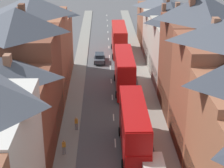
{
  "coord_description": "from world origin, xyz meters",
  "views": [
    {
      "loc": [
        -1.28,
        -16.86,
        21.18
      ],
      "look_at": [
        0.03,
        32.36,
        1.01
      ],
      "focal_mm": 60.0,
      "sensor_mm": 36.0,
      "label": 1
    }
  ],
  "objects_px": {
    "double_decker_bus_mid_street": "(134,128)",
    "double_decker_bus_far_approaching": "(119,39)",
    "car_parked_left_a": "(100,58)",
    "double_decker_bus_lead": "(124,71)",
    "pedestrian_mid_right": "(76,123)",
    "car_near_silver": "(116,31)",
    "pedestrian_mid_left": "(64,146)"
  },
  "relations": [
    {
      "from": "double_decker_bus_lead",
      "to": "car_parked_left_a",
      "type": "height_order",
      "value": "double_decker_bus_lead"
    },
    {
      "from": "double_decker_bus_far_approaching",
      "to": "pedestrian_mid_left",
      "type": "bearing_deg",
      "value": -101.82
    },
    {
      "from": "double_decker_bus_mid_street",
      "to": "car_near_silver",
      "type": "xyz_separation_m",
      "value": [
        0.01,
        46.81,
        -1.96
      ]
    },
    {
      "from": "double_decker_bus_mid_street",
      "to": "double_decker_bus_far_approaching",
      "type": "xyz_separation_m",
      "value": [
        0.0,
        33.26,
        0.0
      ]
    },
    {
      "from": "double_decker_bus_lead",
      "to": "pedestrian_mid_right",
      "type": "distance_m",
      "value": 13.57
    },
    {
      "from": "pedestrian_mid_right",
      "to": "car_parked_left_a",
      "type": "bearing_deg",
      "value": 84.03
    },
    {
      "from": "double_decker_bus_lead",
      "to": "car_parked_left_a",
      "type": "bearing_deg",
      "value": 106.33
    },
    {
      "from": "double_decker_bus_mid_street",
      "to": "double_decker_bus_far_approaching",
      "type": "relative_size",
      "value": 1.0
    },
    {
      "from": "double_decker_bus_mid_street",
      "to": "pedestrian_mid_left",
      "type": "height_order",
      "value": "double_decker_bus_mid_street"
    },
    {
      "from": "double_decker_bus_far_approaching",
      "to": "double_decker_bus_lead",
      "type": "bearing_deg",
      "value": -90.0
    },
    {
      "from": "double_decker_bus_mid_street",
      "to": "car_parked_left_a",
      "type": "xyz_separation_m",
      "value": [
        -3.59,
        28.78,
        -2.01
      ]
    },
    {
      "from": "double_decker_bus_far_approaching",
      "to": "pedestrian_mid_right",
      "type": "xyz_separation_m",
      "value": [
        -6.13,
        -28.72,
        -1.78
      ]
    },
    {
      "from": "car_near_silver",
      "to": "pedestrian_mid_right",
      "type": "relative_size",
      "value": 2.57
    },
    {
      "from": "double_decker_bus_mid_street",
      "to": "car_near_silver",
      "type": "height_order",
      "value": "double_decker_bus_mid_street"
    },
    {
      "from": "car_parked_left_a",
      "to": "car_near_silver",
      "type": "bearing_deg",
      "value": 78.71
    },
    {
      "from": "double_decker_bus_far_approaching",
      "to": "pedestrian_mid_right",
      "type": "height_order",
      "value": "double_decker_bus_far_approaching"
    },
    {
      "from": "double_decker_bus_mid_street",
      "to": "double_decker_bus_far_approaching",
      "type": "bearing_deg",
      "value": 90.0
    },
    {
      "from": "car_parked_left_a",
      "to": "pedestrian_mid_left",
      "type": "xyz_separation_m",
      "value": [
        -3.47,
        -29.24,
        0.23
      ]
    },
    {
      "from": "car_near_silver",
      "to": "pedestrian_mid_right",
      "type": "bearing_deg",
      "value": -98.26
    },
    {
      "from": "double_decker_bus_lead",
      "to": "car_near_silver",
      "type": "relative_size",
      "value": 2.61
    },
    {
      "from": "double_decker_bus_mid_street",
      "to": "car_near_silver",
      "type": "bearing_deg",
      "value": 89.99
    },
    {
      "from": "double_decker_bus_far_approaching",
      "to": "car_parked_left_a",
      "type": "distance_m",
      "value": 6.09
    },
    {
      "from": "pedestrian_mid_right",
      "to": "double_decker_bus_far_approaching",
      "type": "bearing_deg",
      "value": 77.96
    },
    {
      "from": "double_decker_bus_lead",
      "to": "pedestrian_mid_right",
      "type": "xyz_separation_m",
      "value": [
        -6.13,
        -11.98,
        -1.78
      ]
    },
    {
      "from": "double_decker_bus_mid_street",
      "to": "pedestrian_mid_left",
      "type": "xyz_separation_m",
      "value": [
        -7.06,
        -0.46,
        -1.78
      ]
    },
    {
      "from": "car_parked_left_a",
      "to": "double_decker_bus_mid_street",
      "type": "bearing_deg",
      "value": -82.89
    },
    {
      "from": "pedestrian_mid_left",
      "to": "pedestrian_mid_right",
      "type": "height_order",
      "value": "same"
    },
    {
      "from": "pedestrian_mid_left",
      "to": "double_decker_bus_lead",
      "type": "bearing_deg",
      "value": 67.43
    },
    {
      "from": "car_near_silver",
      "to": "double_decker_bus_lead",
      "type": "bearing_deg",
      "value": -90.02
    },
    {
      "from": "car_near_silver",
      "to": "car_parked_left_a",
      "type": "distance_m",
      "value": 18.39
    },
    {
      "from": "double_decker_bus_lead",
      "to": "car_parked_left_a",
      "type": "xyz_separation_m",
      "value": [
        -3.59,
        12.25,
        -2.01
      ]
    },
    {
      "from": "car_parked_left_a",
      "to": "pedestrian_mid_right",
      "type": "relative_size",
      "value": 2.84
    }
  ]
}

